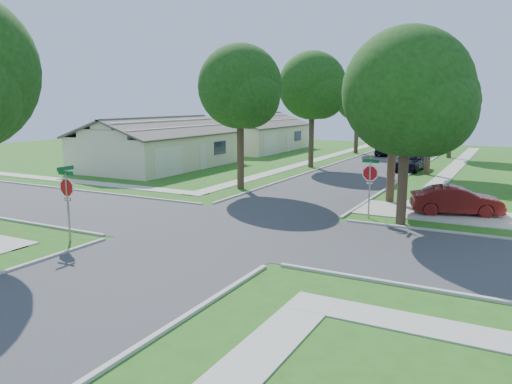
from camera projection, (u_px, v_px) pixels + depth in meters
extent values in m
plane|color=#275717|center=(233.00, 228.00, 21.70)|extent=(100.00, 100.00, 0.00)
cube|color=#333335|center=(233.00, 228.00, 21.69)|extent=(7.00, 100.00, 0.02)
cube|color=#9E9B91|center=(454.00, 168.00, 41.52)|extent=(1.20, 40.00, 0.04)
cube|color=#9E9B91|center=(316.00, 160.00, 47.12)|extent=(1.20, 40.00, 0.04)
cube|color=#9E9B91|center=(447.00, 215.00, 24.24)|extent=(8.80, 3.60, 0.05)
cube|color=gray|center=(68.00, 208.00, 19.52)|extent=(0.06, 0.06, 2.70)
cylinder|color=white|center=(67.00, 187.00, 19.38)|extent=(1.05, 0.02, 1.05)
cylinder|color=red|center=(67.00, 187.00, 19.38)|extent=(0.90, 0.03, 0.90)
cube|color=red|center=(68.00, 199.00, 19.46)|extent=(0.34, 0.03, 0.12)
cube|color=white|center=(68.00, 199.00, 19.46)|extent=(0.30, 0.03, 0.08)
cube|color=#0C5426|center=(66.00, 173.00, 19.28)|extent=(0.80, 0.02, 0.16)
cube|color=#0C5426|center=(65.00, 168.00, 19.25)|extent=(0.02, 0.80, 0.16)
cube|color=gray|center=(369.00, 190.00, 23.39)|extent=(0.06, 0.06, 2.70)
cylinder|color=white|center=(370.00, 173.00, 23.24)|extent=(1.05, 0.02, 1.05)
cylinder|color=red|center=(370.00, 173.00, 23.24)|extent=(0.90, 0.03, 0.90)
cube|color=red|center=(370.00, 183.00, 23.33)|extent=(0.34, 0.03, 0.12)
cube|color=white|center=(370.00, 183.00, 23.33)|extent=(0.30, 0.03, 0.08)
cube|color=#0C5426|center=(371.00, 161.00, 23.14)|extent=(0.80, 0.02, 0.16)
cube|color=#0C5426|center=(371.00, 157.00, 23.11)|extent=(0.02, 0.80, 0.16)
cylinder|color=#38281C|center=(391.00, 167.00, 27.02)|extent=(0.44, 0.44, 3.95)
sphere|color=#15380E|center=(395.00, 93.00, 26.32)|extent=(4.80, 4.80, 4.80)
sphere|color=#15380E|center=(409.00, 105.00, 25.62)|extent=(3.46, 3.46, 3.46)
sphere|color=#15380E|center=(383.00, 102.00, 27.26)|extent=(3.26, 3.26, 3.26)
cylinder|color=#38281C|center=(428.00, 146.00, 37.43)|extent=(0.44, 0.44, 4.30)
sphere|color=#15380E|center=(432.00, 87.00, 36.65)|extent=(5.40, 5.40, 5.40)
sphere|color=#15380E|center=(444.00, 96.00, 35.87)|extent=(3.89, 3.89, 3.89)
sphere|color=#15380E|center=(421.00, 95.00, 37.71)|extent=(3.67, 3.67, 3.67)
cylinder|color=#38281C|center=(450.00, 136.00, 48.75)|extent=(0.44, 0.44, 4.20)
sphere|color=#15380E|center=(453.00, 93.00, 48.02)|extent=(5.00, 5.00, 5.00)
sphere|color=#15380E|center=(462.00, 100.00, 47.29)|extent=(3.60, 3.60, 3.60)
sphere|color=#15380E|center=(445.00, 99.00, 48.99)|extent=(3.40, 3.40, 3.40)
cylinder|color=#38281C|center=(240.00, 155.00, 31.31)|extent=(0.44, 0.44, 4.25)
sphere|color=#15380E|center=(240.00, 86.00, 30.55)|extent=(5.20, 5.20, 5.20)
sphere|color=#15380E|center=(249.00, 97.00, 29.80)|extent=(3.74, 3.74, 3.74)
sphere|color=#15380E|center=(235.00, 95.00, 31.57)|extent=(3.54, 3.54, 3.54)
cylinder|color=#38281C|center=(311.00, 141.00, 41.73)|extent=(0.44, 0.44, 4.44)
sphere|color=#15380E|center=(312.00, 85.00, 40.92)|extent=(5.60, 5.60, 5.60)
sphere|color=#15380E|center=(321.00, 94.00, 40.11)|extent=(4.03, 4.03, 4.03)
sphere|color=#15380E|center=(306.00, 93.00, 42.02)|extent=(3.81, 3.81, 3.81)
cylinder|color=#38281C|center=(356.00, 135.00, 53.09)|extent=(0.44, 0.44, 3.90)
sphere|color=#15380E|center=(358.00, 99.00, 52.42)|extent=(4.60, 4.60, 4.60)
sphere|color=#15380E|center=(364.00, 104.00, 51.75)|extent=(3.31, 3.31, 3.31)
sphere|color=#15380E|center=(353.00, 103.00, 53.32)|extent=(3.13, 3.13, 3.13)
cylinder|color=#38281C|center=(402.00, 185.00, 22.14)|extent=(0.44, 0.44, 3.54)
sphere|color=#15380E|center=(407.00, 92.00, 21.41)|extent=(5.60, 5.60, 5.60)
sphere|color=#15380E|center=(428.00, 109.00, 20.60)|extent=(4.03, 4.03, 4.03)
sphere|color=#15380E|center=(391.00, 105.00, 22.51)|extent=(3.81, 3.81, 3.81)
cube|color=beige|center=(159.00, 151.00, 41.85)|extent=(8.00, 13.00, 2.80)
cube|color=#48443E|center=(177.00, 127.00, 40.56)|extent=(4.42, 13.60, 1.56)
cube|color=#48443E|center=(139.00, 125.00, 42.40)|extent=(4.42, 13.60, 1.56)
cube|color=silver|center=(169.00, 162.00, 36.66)|extent=(0.06, 3.20, 2.20)
cube|color=silver|center=(203.00, 157.00, 40.63)|extent=(0.06, 0.90, 2.00)
cube|color=#1E2633|center=(220.00, 148.00, 42.80)|extent=(0.06, 1.80, 1.10)
cube|color=beige|center=(254.00, 138.00, 56.64)|extent=(8.00, 13.00, 2.80)
cube|color=#48443E|center=(270.00, 120.00, 55.36)|extent=(4.42, 13.60, 1.56)
cube|color=#48443E|center=(239.00, 119.00, 57.19)|extent=(4.42, 13.60, 1.56)
cube|color=silver|center=(271.00, 144.00, 51.45)|extent=(0.06, 3.20, 2.20)
cube|color=silver|center=(289.00, 142.00, 55.43)|extent=(0.06, 0.90, 2.00)
cube|color=#1E2633|center=(298.00, 136.00, 57.59)|extent=(0.06, 1.80, 1.10)
imported|color=#5C1313|center=(456.00, 200.00, 24.28)|extent=(4.50, 2.67, 1.40)
imported|color=black|center=(411.00, 161.00, 39.81)|extent=(2.26, 4.78, 1.58)
imported|color=black|center=(387.00, 150.00, 51.02)|extent=(1.99, 4.14, 1.16)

